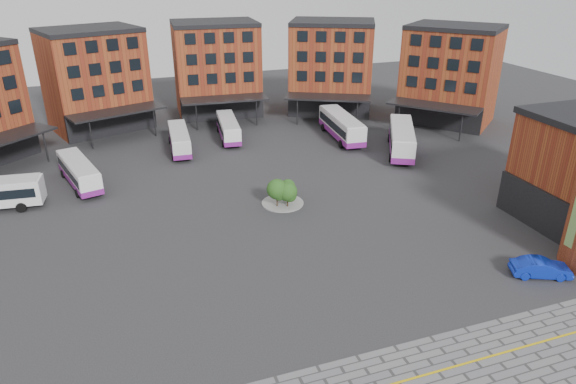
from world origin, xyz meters
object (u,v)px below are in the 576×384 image
object	(u,v)px
bus_d	(228,128)
blue_car	(541,268)
bus_c	(179,139)
tree_island	(283,192)
bus_b	(79,172)
bus_e	(341,126)
bus_f	(401,138)

from	to	relation	value
bus_d	blue_car	distance (m)	45.27
bus_c	tree_island	bearing A→B (deg)	-65.49
bus_b	bus_e	bearing A→B (deg)	-6.33
bus_b	blue_car	size ratio (longest dim) A/B	2.28
bus_f	blue_car	world-z (taller)	bus_f
bus_d	blue_car	bearing A→B (deg)	-63.35
tree_island	blue_car	bearing A→B (deg)	-51.24
bus_d	bus_c	bearing A→B (deg)	-152.94
bus_c	bus_e	xyz separation A→B (m)	(22.43, -2.51, 0.31)
bus_c	blue_car	size ratio (longest dim) A/B	2.22
bus_d	blue_car	world-z (taller)	bus_d
tree_island	bus_f	world-z (taller)	bus_f
bus_c	bus_d	xyz separation A→B (m)	(7.30, 2.75, 0.01)
bus_c	bus_d	world-z (taller)	bus_d
bus_c	blue_car	xyz separation A→B (m)	(22.96, -39.71, -0.79)
tree_island	bus_b	distance (m)	23.68
bus_f	bus_c	bearing A→B (deg)	-172.19
bus_b	blue_car	xyz separation A→B (m)	(35.32, -31.87, -0.82)
bus_e	bus_c	bearing A→B (deg)	178.68
bus_b	blue_car	bearing A→B (deg)	-57.09
tree_island	bus_d	size ratio (longest dim) A/B	0.42
bus_d	bus_e	size ratio (longest dim) A/B	0.84
bus_c	bus_f	distance (m)	29.39
bus_b	bus_e	distance (m)	35.20
bus_d	blue_car	size ratio (longest dim) A/B	2.25
blue_car	tree_island	bearing A→B (deg)	61.76
bus_b	bus_d	world-z (taller)	bus_b
bus_c	bus_d	distance (m)	7.80
bus_c	bus_f	size ratio (longest dim) A/B	0.84
bus_d	blue_car	xyz separation A→B (m)	(15.66, -42.46, -0.80)
bus_c	bus_e	size ratio (longest dim) A/B	0.83
blue_car	bus_e	bearing A→B (deg)	23.81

